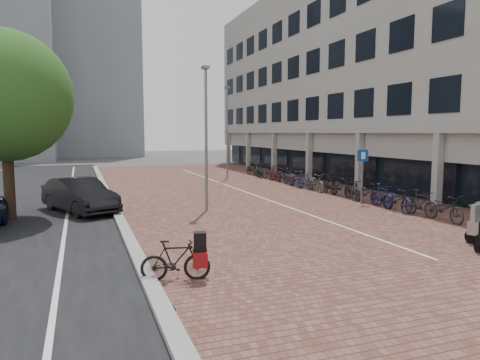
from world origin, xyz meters
name	(u,v)px	position (x,y,z in m)	size (l,w,h in m)	color
ground	(307,242)	(0.00, 0.00, 0.00)	(140.00, 140.00, 0.00)	#474442
plaza_brick	(237,191)	(2.00, 12.00, 0.01)	(14.50, 42.00, 0.04)	brown
street_asphalt	(26,201)	(-9.00, 12.00, 0.01)	(8.00, 50.00, 0.03)	black
curb	(109,196)	(-5.10, 12.00, 0.07)	(0.35, 42.00, 0.14)	gray
lane_line	(69,198)	(-7.00, 12.00, 0.02)	(0.12, 44.00, 0.00)	white
parking_line	(241,190)	(2.20, 12.00, 0.04)	(0.10, 30.00, 0.00)	white
office_building	(362,61)	(12.97, 16.00, 8.44)	(8.40, 40.00, 15.00)	#A3A39D
bg_towers	(5,43)	(-14.34, 48.94, 13.96)	(33.00, 23.00, 32.00)	gray
car_dark	(80,195)	(-6.50, 7.69, 0.72)	(1.53, 4.39, 1.45)	black
hero_bike	(176,260)	(-4.50, -2.19, 0.49)	(1.62, 0.79, 1.10)	black
shoes	(168,311)	(-5.00, -3.94, 0.04)	(0.31, 0.26, 0.08)	black
parking_sign	(362,168)	(5.90, 5.61, 1.71)	(0.53, 0.14, 2.53)	slate
lamp_near	(206,140)	(-1.43, 6.23, 3.00)	(0.12, 0.12, 5.99)	slate
lamp_far	(227,134)	(3.48, 18.30, 3.23)	(0.12, 0.12, 6.46)	slate
street_tree	(8,100)	(-8.89, 7.08, 4.54)	(4.91, 4.91, 7.15)	#382619
bike_row	(313,182)	(6.15, 10.65, 0.52)	(1.24, 21.44, 1.05)	#232228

